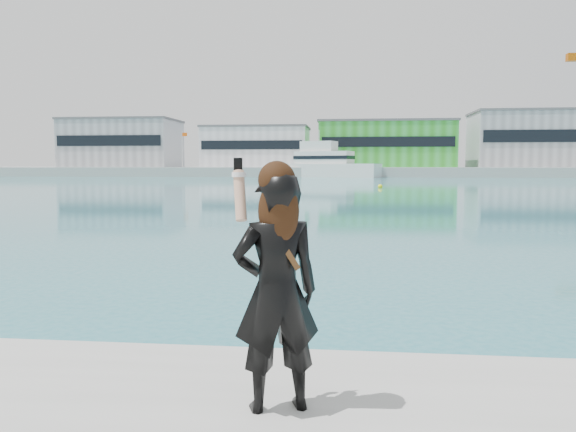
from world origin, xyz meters
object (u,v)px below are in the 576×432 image
object	(u,v)px
motor_yacht	(327,164)
woman	(276,284)
buoy_near	(380,188)
buoy_far	(267,179)

from	to	relation	value
motor_yacht	woman	world-z (taller)	motor_yacht
buoy_near	woman	distance (m)	57.43
buoy_near	buoy_far	size ratio (longest dim) A/B	1.00
buoy_near	buoy_far	distance (m)	40.46
buoy_near	buoy_far	xyz separation A→B (m)	(-17.68, 36.39, 0.00)
buoy_near	woman	xyz separation A→B (m)	(-3.75, -57.28, 1.64)
buoy_far	buoy_near	bearing A→B (deg)	-64.09
motor_yacht	buoy_far	bearing A→B (deg)	-98.91
motor_yacht	woman	xyz separation A→B (m)	(4.23, -111.47, -1.06)
motor_yacht	buoy_far	distance (m)	20.44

